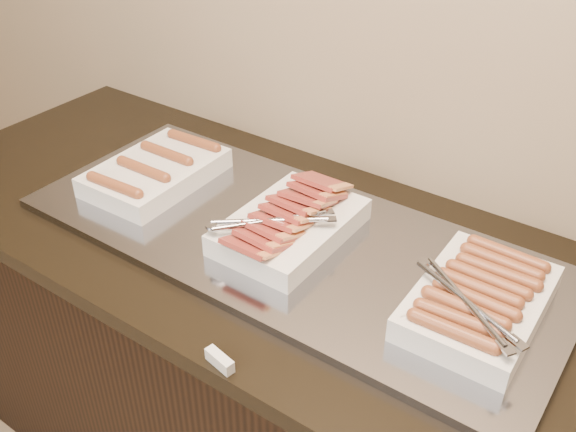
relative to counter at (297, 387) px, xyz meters
The scene contains 6 objects.
counter is the anchor object (origin of this frame).
warming_tray 0.46m from the counter, behind, with size 1.20×0.50×0.02m, color gray.
dish_left 0.65m from the counter, behind, with size 0.23×0.33×0.07m.
dish_center 0.50m from the counter, 168.43° to the right, with size 0.24×0.35×0.09m.
dish_right 0.64m from the counter, ahead, with size 0.26×0.32×0.08m.
label_holder 0.59m from the counter, 77.14° to the right, with size 0.06×0.02×0.02m, color silver.
Camera 1 is at (0.62, 1.21, 1.73)m, focal length 40.00 mm.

